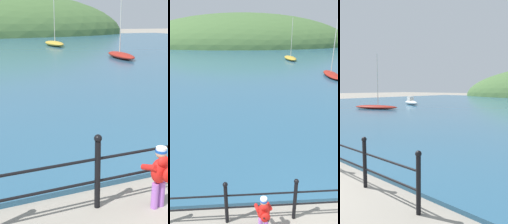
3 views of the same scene
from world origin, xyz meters
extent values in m
cube|color=#2D5B7A|center=(0.00, 32.00, 0.05)|extent=(80.00, 60.00, 0.10)
ellipsoid|color=#476B38|center=(0.00, 66.94, 0.00)|extent=(64.91, 35.70, 18.43)
cylinder|color=black|center=(-2.28, 1.50, 0.55)|extent=(0.09, 0.09, 1.10)
sphere|color=black|center=(-2.28, 1.50, 1.15)|extent=(0.12, 0.12, 0.12)
cylinder|color=black|center=(-0.58, 1.50, 0.55)|extent=(0.09, 0.09, 1.10)
sphere|color=black|center=(-0.58, 1.50, 1.15)|extent=(0.12, 0.12, 0.12)
cylinder|color=black|center=(-0.58, 1.50, 0.82)|extent=(6.81, 0.04, 0.04)
cylinder|color=black|center=(-0.58, 1.50, 0.45)|extent=(6.81, 0.04, 0.04)
cylinder|color=#AD66C6|center=(-1.34, 1.16, 0.21)|extent=(0.11, 0.11, 0.42)
ellipsoid|color=red|center=(-1.41, 1.15, 0.62)|extent=(0.32, 0.25, 0.40)
ellipsoid|color=red|center=(-1.40, 1.09, 0.80)|extent=(0.21, 0.14, 0.18)
cylinder|color=red|center=(-1.55, 1.22, 0.67)|extent=(0.13, 0.32, 0.19)
cylinder|color=red|center=(-1.27, 1.26, 0.67)|extent=(0.13, 0.32, 0.19)
sphere|color=tan|center=(-1.41, 1.15, 0.92)|extent=(0.17, 0.17, 0.17)
cylinder|color=#194CB2|center=(-1.41, 1.15, 0.94)|extent=(0.17, 0.17, 0.04)
cylinder|color=silver|center=(-1.41, 1.15, 0.98)|extent=(0.16, 0.16, 0.04)
ellipsoid|color=red|center=(-1.39, 0.96, 0.64)|extent=(0.23, 0.16, 0.24)
sphere|color=black|center=(-1.43, 0.89, 0.70)|extent=(0.04, 0.04, 0.04)
sphere|color=black|center=(-1.33, 0.90, 0.59)|extent=(0.04, 0.04, 0.04)
ellipsoid|color=maroon|center=(7.44, 18.60, 0.31)|extent=(1.75, 4.65, 0.43)
cylinder|color=beige|center=(7.47, 18.82, 3.02)|extent=(0.07, 0.07, 4.99)
ellipsoid|color=gold|center=(6.27, 31.97, 0.37)|extent=(1.56, 5.11, 0.54)
cylinder|color=beige|center=(6.27, 31.72, 3.44)|extent=(0.07, 0.07, 5.60)
camera|label=1|loc=(-4.08, -2.38, 2.80)|focal=50.00mm
camera|label=2|loc=(-1.90, -2.72, 4.56)|focal=35.00mm
camera|label=3|loc=(5.41, -1.31, 2.31)|focal=35.00mm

